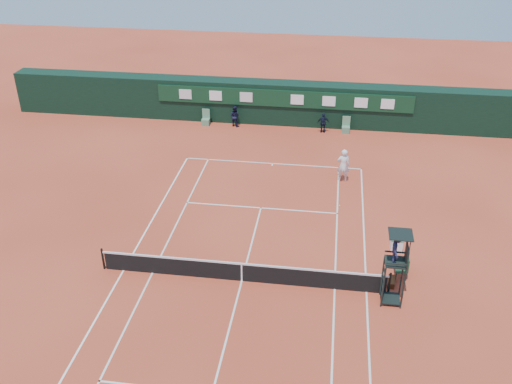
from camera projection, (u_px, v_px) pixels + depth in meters
The scene contains 14 objects.
ground at pixel (242, 281), 25.39m from camera, with size 90.00×90.00×0.00m, color #BD472C.
court_lines at pixel (242, 281), 25.39m from camera, with size 11.05×23.85×0.01m.
tennis_net at pixel (242, 272), 25.15m from camera, with size 12.90×0.10×1.10m.
back_wall at pixel (284, 103), 40.85m from camera, with size 40.00×1.65×3.00m.
linesman_chair_left at pixel (206, 121), 41.02m from camera, with size 0.55×0.50×1.15m.
linesman_chair_right at pixel (346, 128), 39.79m from camera, with size 0.55×0.50×1.15m.
umpire_chair at pixel (396, 254), 22.99m from camera, with size 0.96×0.95×3.42m.
player_bench at pixel (404, 262), 25.59m from camera, with size 0.56×1.20×1.10m.
tennis_bag at pixel (391, 282), 25.13m from camera, with size 0.31×0.72×0.27m, color black.
cooler at pixel (396, 244), 27.36m from camera, with size 0.57×0.57×0.65m.
tennis_ball at pixel (340, 205), 31.08m from camera, with size 0.07×0.07×0.07m, color #CEED37.
player at pixel (343, 166), 33.14m from camera, with size 0.74×0.49×2.04m, color white.
ball_kid_left at pixel (235, 116), 40.62m from camera, with size 0.73×0.57×1.51m, color black.
ball_kid_right at pixel (323, 123), 39.60m from camera, with size 0.85×0.35×1.45m, color black.
Camera 1 is at (3.47, -19.94, 15.86)m, focal length 40.00 mm.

